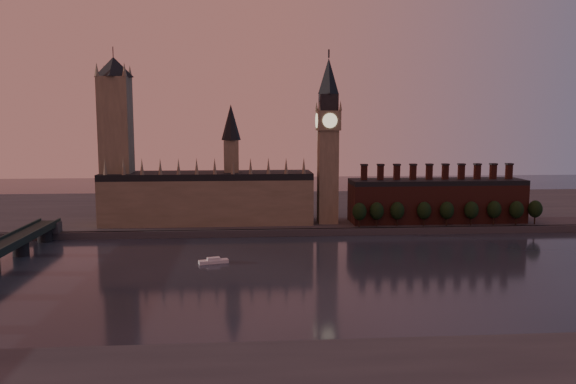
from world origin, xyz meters
name	(u,v)px	position (x,y,z in m)	size (l,w,h in m)	color
ground	(341,277)	(0.00, 0.00, 0.00)	(900.00, 900.00, 0.00)	black
north_bank	(301,209)	(0.00, 178.04, 2.00)	(900.00, 182.00, 4.00)	#444549
palace_of_westminster	(209,195)	(-64.41, 114.91, 21.63)	(130.00, 30.30, 74.00)	gray
victoria_tower	(116,135)	(-120.00, 115.00, 59.09)	(24.00, 24.00, 108.00)	gray
big_ben	(328,139)	(10.00, 110.00, 56.83)	(15.00, 15.00, 107.00)	gray
chimney_block	(436,200)	(80.00, 110.00, 17.82)	(110.00, 25.00, 37.00)	#552820
embankment_tree_0	(359,212)	(27.10, 93.69, 13.47)	(8.60, 8.60, 14.88)	black
embankment_tree_1	(377,211)	(38.02, 95.08, 13.47)	(8.60, 8.60, 14.88)	black
embankment_tree_2	(397,211)	(50.83, 95.47, 13.47)	(8.60, 8.60, 14.88)	black
embankment_tree_3	(424,211)	(67.35, 94.87, 13.47)	(8.60, 8.60, 14.88)	black
embankment_tree_4	(447,210)	(81.42, 94.40, 13.47)	(8.60, 8.60, 14.88)	black
embankment_tree_5	(471,210)	(96.79, 94.31, 13.47)	(8.60, 8.60, 14.88)	black
embankment_tree_6	(494,210)	(111.76, 95.49, 13.47)	(8.60, 8.60, 14.88)	black
embankment_tree_7	(517,210)	(125.16, 93.71, 13.47)	(8.60, 8.60, 14.88)	black
embankment_tree_8	(535,209)	(137.97, 95.43, 13.47)	(8.60, 8.60, 14.88)	black
river_boat	(214,261)	(-56.82, 27.95, 1.08)	(14.63, 7.36, 2.82)	silver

